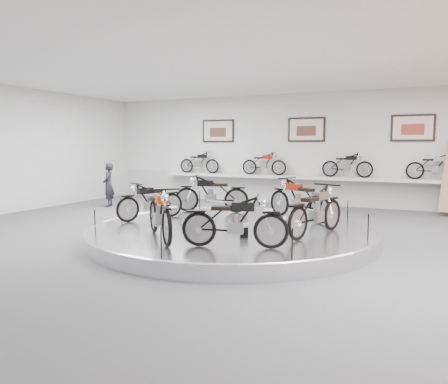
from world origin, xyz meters
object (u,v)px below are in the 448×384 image
at_px(bike_b, 299,199).
at_px(bike_d, 151,201).
at_px(visitor, 108,185).
at_px(bike_e, 160,213).
at_px(display_platform, 232,233).
at_px(bike_a, 316,210).
at_px(bike_c, 211,194).
at_px(shelf, 304,177).
at_px(bike_f, 235,221).

height_order(bike_b, bike_d, bike_b).
bearing_deg(bike_d, visitor, -103.93).
bearing_deg(bike_e, bike_d, 175.02).
bearing_deg(bike_b, bike_d, 54.96).
height_order(display_platform, bike_b, bike_b).
relative_size(display_platform, bike_a, 3.67).
bearing_deg(display_platform, bike_c, 127.86).
height_order(shelf, visitor, visitor).
height_order(display_platform, bike_e, bike_e).
height_order(display_platform, shelf, shelf).
relative_size(bike_a, bike_e, 0.99).
bearing_deg(visitor, bike_f, 28.81).
relative_size(shelf, bike_a, 6.30).
bearing_deg(bike_a, bike_b, 42.03).
relative_size(shelf, bike_b, 6.32).
bearing_deg(display_platform, visitor, 152.22).
distance_m(bike_d, bike_e, 2.37).
bearing_deg(bike_b, visitor, 17.63).
relative_size(bike_b, bike_d, 1.10).
distance_m(bike_e, bike_f, 1.61).
xyz_separation_m(bike_a, bike_f, (-1.07, -1.70, -0.03)).
distance_m(bike_c, bike_d, 1.90).
height_order(shelf, bike_d, bike_d).
relative_size(bike_a, bike_c, 1.00).
relative_size(bike_c, visitor, 1.14).
bearing_deg(bike_b, bike_c, 26.21).
distance_m(bike_d, visitor, 5.00).
xyz_separation_m(bike_b, bike_f, (-0.24, -3.45, -0.03)).
xyz_separation_m(shelf, bike_b, (1.11, -4.79, -0.19)).
relative_size(shelf, visitor, 7.20).
bearing_deg(bike_b, display_platform, 85.72).
distance_m(shelf, bike_b, 4.92).
bearing_deg(bike_a, bike_e, 138.05).
relative_size(bike_c, bike_e, 0.99).
distance_m(bike_b, bike_d, 3.66).
bearing_deg(bike_a, shelf, 33.11).
xyz_separation_m(shelf, bike_a, (1.94, -6.54, -0.19)).
xyz_separation_m(bike_c, bike_f, (2.25, -3.62, -0.03)).
relative_size(display_platform, shelf, 0.58).
height_order(bike_d, bike_e, bike_e).
relative_size(bike_a, bike_f, 1.07).
height_order(bike_b, visitor, visitor).
distance_m(bike_b, bike_c, 2.50).
xyz_separation_m(bike_a, visitor, (-8.04, 3.35, -0.05)).
bearing_deg(display_platform, bike_a, -4.00).
bearing_deg(visitor, bike_e, 21.76).
bearing_deg(bike_c, bike_f, 106.21).
distance_m(bike_f, visitor, 8.61).
bearing_deg(bike_c, bike_a, 134.32).
distance_m(bike_c, bike_f, 4.26).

